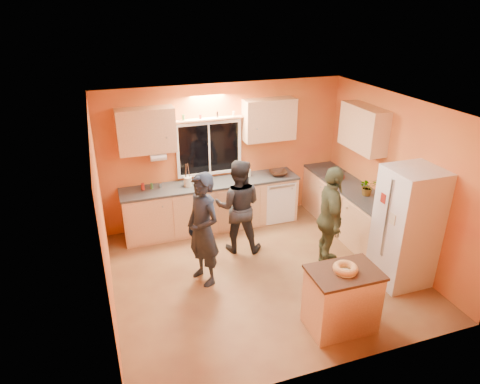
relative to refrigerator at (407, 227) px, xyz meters
name	(u,v)px	position (x,y,z in m)	size (l,w,h in m)	color
ground	(263,273)	(-1.89, 0.80, -0.90)	(4.50, 4.50, 0.00)	brown
room_shell	(263,166)	(-1.77, 1.21, 0.72)	(4.54, 4.04, 2.61)	orange
back_counter	(231,202)	(-1.88, 2.50, -0.45)	(4.23, 0.62, 0.90)	tan
right_counter	(357,215)	(0.06, 1.30, -0.45)	(0.62, 1.84, 0.90)	tan
refrigerator	(407,227)	(0.00, 0.00, 0.00)	(0.72, 0.70, 1.80)	silver
island	(342,299)	(-1.39, -0.62, -0.47)	(0.89, 0.61, 0.85)	tan
bundt_pastry	(345,268)	(-1.39, -0.62, 0.00)	(0.31, 0.31, 0.09)	tan
person_left	(203,230)	(-2.80, 0.93, -0.03)	(0.63, 0.42, 1.73)	black
person_center	(238,206)	(-2.03, 1.62, -0.10)	(0.78, 0.61, 1.61)	black
person_right	(330,219)	(-0.86, 0.68, -0.06)	(0.99, 0.41, 1.68)	#353D27
mixing_bowl	(278,173)	(-0.96, 2.45, 0.04)	(0.33, 0.33, 0.08)	black
utensil_crock	(188,182)	(-2.67, 2.49, 0.09)	(0.14, 0.14, 0.17)	beige
potted_plant	(368,187)	(0.10, 1.14, 0.15)	(0.28, 0.24, 0.31)	gray
red_box	(339,177)	(0.02, 1.92, 0.04)	(0.16, 0.12, 0.07)	maroon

